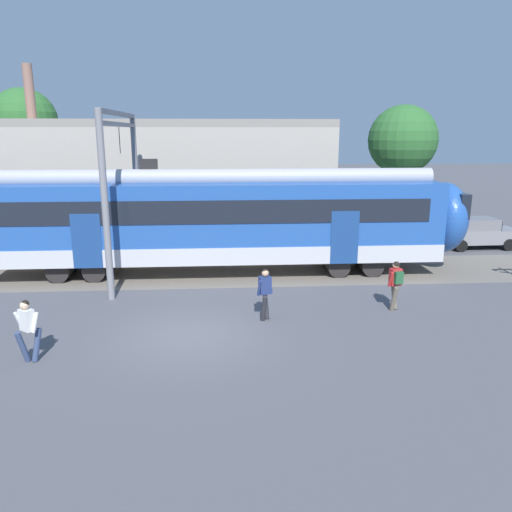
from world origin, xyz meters
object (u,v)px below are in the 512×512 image
Objects in this scene: pedestrian_white at (28,326)px; pedestrian_navy at (265,291)px; pedestrian_red at (396,281)px; parked_car_grey at (477,233)px; commuter_train at (5,222)px.

pedestrian_navy is (6.26, 2.54, 0.00)m from pedestrian_white.
parked_car_grey is at bearing 50.20° from pedestrian_red.
pedestrian_white is 0.41× the size of parked_car_grey.
commuter_train is 11.52m from pedestrian_navy.
commuter_train is at bearing 160.88° from pedestrian_red.
pedestrian_red is at bearing -129.80° from parked_car_grey.
pedestrian_navy is 14.96m from parked_car_grey.
pedestrian_white is at bearing -163.53° from pedestrian_red.
commuter_train is 9.03m from pedestrian_white.
pedestrian_red is 11.42m from parked_car_grey.
commuter_train is 22.83× the size of pedestrian_navy.
parked_car_grey is (21.66, 3.79, -1.47)m from commuter_train.
commuter_train is 22.04m from parked_car_grey.
pedestrian_red is (4.36, 0.60, 0.03)m from pedestrian_navy.
pedestrian_white and pedestrian_navy have the same top height.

